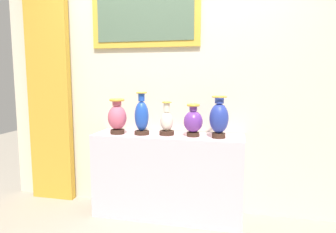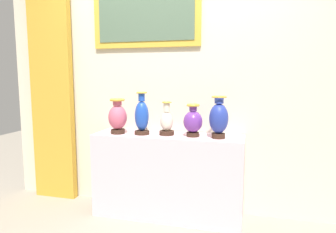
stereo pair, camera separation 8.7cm
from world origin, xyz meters
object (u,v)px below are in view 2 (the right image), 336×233
vase_sapphire (142,116)px  vase_cobalt (219,118)px  vase_ivory (167,122)px  vase_violet (193,121)px  vase_rose (118,117)px

vase_sapphire → vase_cobalt: (0.73, 0.00, 0.01)m
vase_ivory → vase_violet: bearing=-2.7°
vase_rose → vase_sapphire: (0.24, 0.02, 0.01)m
vase_sapphire → vase_ivory: vase_sapphire is taller
vase_ivory → vase_violet: vase_ivory is taller
vase_sapphire → vase_cobalt: size_ratio=1.08×
vase_violet → vase_cobalt: 0.24m
vase_cobalt → vase_violet: bearing=176.0°
vase_rose → vase_ivory: size_ratio=1.07×
vase_rose → vase_violet: (0.73, 0.04, -0.02)m
vase_violet → vase_cobalt: size_ratio=0.80×
vase_ivory → vase_violet: (0.25, -0.01, 0.02)m
vase_rose → vase_cobalt: bearing=1.5°
vase_rose → vase_sapphire: 0.24m
vase_violet → vase_cobalt: vase_cobalt is taller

